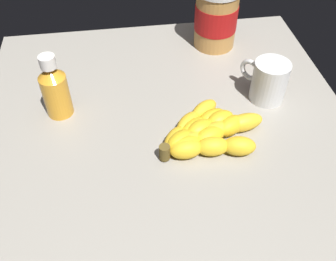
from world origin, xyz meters
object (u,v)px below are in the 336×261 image
banana_bunch (204,133)px  coffee_mug (268,81)px  peanut_butter_jar (216,16)px  honey_bottle (55,89)px

banana_bunch → coffee_mug: size_ratio=2.21×
banana_bunch → peanut_butter_jar: (-9.23, -31.69, 6.04)cm
banana_bunch → honey_bottle: size_ratio=1.56×
banana_bunch → honey_bottle: (27.25, -11.78, 4.31)cm
banana_bunch → coffee_mug: bearing=-146.4°
honey_bottle → coffee_mug: bearing=177.9°
banana_bunch → coffee_mug: 18.66cm
banana_bunch → coffee_mug: (-15.39, -10.22, 2.65)cm
banana_bunch → peanut_butter_jar: bearing=-106.2°
coffee_mug → peanut_butter_jar: bearing=-74.0°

